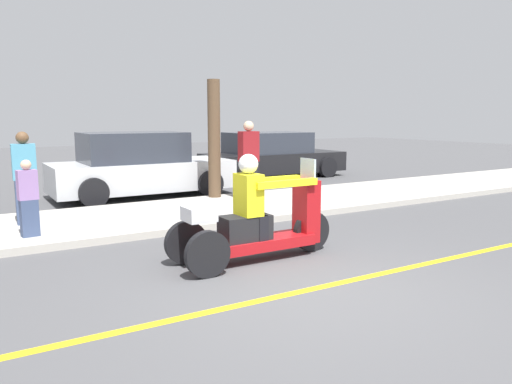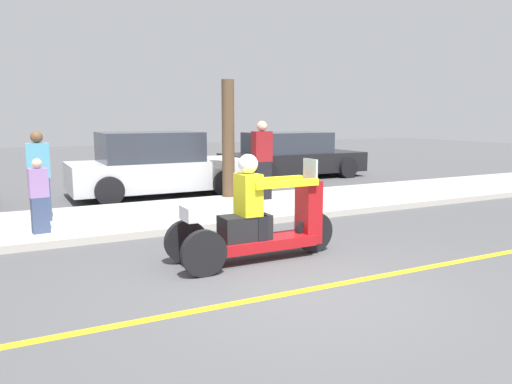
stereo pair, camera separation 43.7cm
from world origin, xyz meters
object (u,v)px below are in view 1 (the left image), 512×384
object	(u,v)px
parked_car_lot_right	(139,167)
parked_car_lot_left	(272,156)
tree_trunk	(214,139)
spectator_end_of_line	(249,162)
spectator_by_tree	(25,180)
motorcycle_trike	(256,223)
spectator_near_curb	(28,200)

from	to	relation	value
parked_car_lot_right	parked_car_lot_left	size ratio (longest dim) A/B	0.94
parked_car_lot_right	tree_trunk	world-z (taller)	tree_trunk
parked_car_lot_right	tree_trunk	bearing A→B (deg)	-53.25
spectator_end_of_line	parked_car_lot_right	size ratio (longest dim) A/B	0.40
spectator_end_of_line	parked_car_lot_right	distance (m)	2.86
spectator_by_tree	parked_car_lot_left	world-z (taller)	spectator_by_tree
motorcycle_trike	spectator_by_tree	xyz separation A→B (m)	(-2.42, 3.54, 0.36)
spectator_near_curb	parked_car_lot_left	world-z (taller)	parked_car_lot_left
tree_trunk	spectator_end_of_line	bearing A→B (deg)	-52.41
spectator_end_of_line	parked_car_lot_right	world-z (taller)	spectator_end_of_line
motorcycle_trike	spectator_by_tree	distance (m)	4.30
motorcycle_trike	parked_car_lot_right	world-z (taller)	parked_car_lot_right
parked_car_lot_left	tree_trunk	xyz separation A→B (m)	(-3.64, -3.25, 0.75)
parked_car_lot_right	tree_trunk	xyz separation A→B (m)	(1.21, -1.62, 0.70)
motorcycle_trike	tree_trunk	size ratio (longest dim) A/B	0.91
tree_trunk	parked_car_lot_left	bearing A→B (deg)	41.77
parked_car_lot_right	parked_car_lot_left	world-z (taller)	parked_car_lot_right
spectator_by_tree	parked_car_lot_right	xyz separation A→B (m)	(2.80, 2.54, -0.14)
spectator_end_of_line	spectator_near_curb	world-z (taller)	spectator_end_of_line
motorcycle_trike	spectator_end_of_line	bearing A→B (deg)	61.10
spectator_near_curb	parked_car_lot_right	distance (m)	4.57
parked_car_lot_left	motorcycle_trike	bearing A→B (deg)	-124.15
parked_car_lot_left	spectator_end_of_line	bearing A→B (deg)	-128.70
spectator_by_tree	parked_car_lot_right	distance (m)	3.78
tree_trunk	motorcycle_trike	bearing A→B (deg)	-109.63
spectator_end_of_line	tree_trunk	bearing A→B (deg)	127.59
spectator_end_of_line	spectator_near_curb	xyz separation A→B (m)	(-4.60, -1.28, -0.26)
motorcycle_trike	parked_car_lot_left	world-z (taller)	motorcycle_trike
spectator_end_of_line	parked_car_lot_left	size ratio (longest dim) A/B	0.38
spectator_near_curb	tree_trunk	distance (m)	4.58
motorcycle_trike	parked_car_lot_left	bearing A→B (deg)	55.85
spectator_near_curb	parked_car_lot_left	bearing A→B (deg)	33.86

